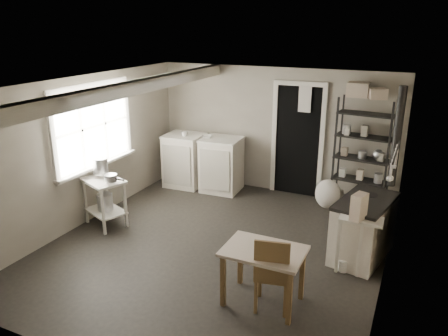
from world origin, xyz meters
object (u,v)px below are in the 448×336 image
at_px(stockpot, 100,166).
at_px(shelf_rack, 362,155).
at_px(stove, 363,227).
at_px(flour_sack, 327,195).
at_px(work_table, 263,273).
at_px(prep_table, 105,201).
at_px(base_cabinets, 203,165).
at_px(chair, 273,269).

distance_m(stockpot, shelf_rack, 4.26).
bearing_deg(shelf_rack, stove, -72.98).
bearing_deg(flour_sack, work_table, -91.65).
xyz_separation_m(prep_table, base_cabinets, (0.62, 2.11, 0.06)).
distance_m(prep_table, shelf_rack, 4.25).
bearing_deg(chair, shelf_rack, 70.33).
xyz_separation_m(base_cabinets, stove, (3.17, -1.43, -0.02)).
distance_m(chair, flour_sack, 3.03).
relative_size(stockpot, base_cabinets, 0.16).
xyz_separation_m(shelf_rack, work_table, (-0.56, -3.23, -0.57)).
height_order(base_cabinets, stove, base_cabinets).
relative_size(base_cabinets, chair, 1.70).
relative_size(prep_table, flour_sack, 1.48).
height_order(prep_table, work_table, prep_table).
bearing_deg(shelf_rack, work_table, -93.09).
bearing_deg(base_cabinets, work_table, -55.27).
bearing_deg(base_cabinets, flour_sack, -2.70).
xyz_separation_m(stove, chair, (-0.74, -1.57, 0.05)).
bearing_deg(stove, stockpot, -159.91).
bearing_deg(chair, stockpot, 150.70).
height_order(chair, flour_sack, chair).
bearing_deg(prep_table, shelf_rack, 34.24).
xyz_separation_m(work_table, chair, (0.12, -0.03, 0.10)).
relative_size(work_table, chair, 0.98).
distance_m(stove, chair, 1.74).
bearing_deg(chair, base_cabinets, 116.94).
relative_size(stove, flour_sack, 2.08).
relative_size(prep_table, work_table, 0.85).
distance_m(prep_table, stove, 3.86).
bearing_deg(stove, flour_sack, 129.76).
bearing_deg(base_cabinets, prep_table, -109.60).
distance_m(prep_table, chair, 3.18).
bearing_deg(prep_table, chair, -16.28).
xyz_separation_m(stove, flour_sack, (-0.78, 1.45, -0.20)).
xyz_separation_m(stockpot, base_cabinets, (0.72, 2.02, -0.48)).
distance_m(stockpot, chair, 3.33).
bearing_deg(prep_table, stove, 10.14).
height_order(stockpot, work_table, stockpot).
bearing_deg(chair, flour_sack, 78.61).
distance_m(stockpot, base_cabinets, 2.20).
relative_size(base_cabinets, work_table, 1.74).
bearing_deg(chair, prep_table, 151.63).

